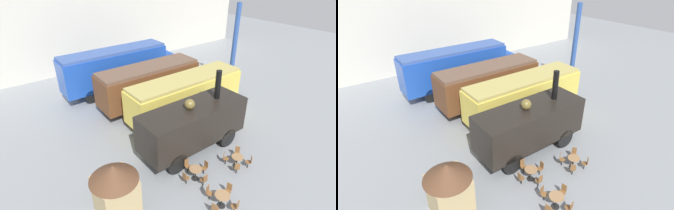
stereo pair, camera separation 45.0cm
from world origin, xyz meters
TOP-DOWN VIEW (x-y plane):
  - ground_plane at (0.00, 0.00)m, footprint 80.00×80.00m
  - backdrop_wall at (0.00, 15.88)m, footprint 44.00×0.15m
  - streamlined_locomotive at (-0.54, 8.81)m, footprint 12.09×2.45m
  - passenger_coach_wooden at (-0.27, 4.57)m, footprint 8.85×2.72m
  - passenger_coach_vintage at (0.87, 1.10)m, footprint 9.74×2.58m
  - steam_locomotive at (-1.62, -2.53)m, footprint 7.23×2.49m
  - cafe_table_near at (-3.52, -6.92)m, footprint 0.77×0.77m
  - cafe_table_mid at (-0.54, -5.42)m, footprint 0.72×0.72m
  - cafe_table_far at (-3.29, -4.69)m, footprint 0.74×0.74m
  - cafe_chair_0 at (-3.30, -7.65)m, footprint 0.37×0.39m
  - cafe_chair_1 at (-2.79, -6.71)m, footprint 0.39×0.37m
  - cafe_chair_2 at (-3.73, -6.19)m, footprint 0.37×0.39m
  - cafe_chair_3 at (-4.24, -7.13)m, footprint 0.39×0.37m
  - cafe_chair_4 at (-1.10, -5.88)m, footprint 0.41×0.40m
  - cafe_chair_5 at (-0.07, -5.98)m, footprint 0.40×0.41m
  - cafe_chair_6 at (0.03, -4.95)m, footprint 0.41×0.40m
  - cafe_chair_7 at (-1.00, -4.85)m, footprint 0.40×0.41m
  - cafe_chair_8 at (-2.54, -4.71)m, footprint 0.36×0.36m
  - cafe_chair_9 at (-3.27, -3.95)m, footprint 0.36×0.36m
  - cafe_chair_10 at (-4.03, -4.67)m, footprint 0.36×0.36m
  - cafe_chair_11 at (-3.30, -5.43)m, footprint 0.36×0.36m
  - visitor_person at (2.63, -2.70)m, footprint 0.34×0.34m
  - ticket_kiosk at (-7.91, -4.06)m, footprint 2.34×2.34m
  - support_pillar at (7.91, 2.55)m, footprint 0.44×0.44m

SIDE VIEW (x-z plane):
  - ground_plane at x=0.00m, z-range 0.00..0.00m
  - cafe_chair_0 at x=-3.30m, z-range 0.07..0.94m
  - cafe_chair_1 at x=-2.79m, z-range 0.07..0.94m
  - cafe_chair_2 at x=-3.73m, z-range 0.07..0.94m
  - cafe_chair_3 at x=-4.24m, z-range 0.07..0.94m
  - cafe_chair_4 at x=-1.10m, z-range 0.07..0.94m
  - cafe_chair_5 at x=-0.07m, z-range 0.07..0.94m
  - cafe_chair_6 at x=0.03m, z-range 0.07..0.94m
  - cafe_chair_7 at x=-1.00m, z-range 0.07..0.94m
  - cafe_chair_8 at x=-2.54m, z-range 0.07..0.94m
  - cafe_chair_9 at x=-3.27m, z-range 0.07..0.94m
  - cafe_chair_10 at x=-4.03m, z-range 0.07..0.94m
  - cafe_chair_11 at x=-3.30m, z-range 0.07..0.94m
  - cafe_table_mid at x=-0.54m, z-range 0.17..0.88m
  - cafe_table_far at x=-3.29m, z-range 0.18..0.92m
  - cafe_table_near at x=-3.52m, z-range 0.19..0.96m
  - visitor_person at x=2.63m, z-range 0.06..1.63m
  - ticket_kiosk at x=-7.91m, z-range 0.17..3.17m
  - passenger_coach_vintage at x=0.87m, z-range 0.28..3.62m
  - steam_locomotive at x=-1.62m, z-range -0.53..4.61m
  - passenger_coach_wooden at x=-0.27m, z-range 0.31..3.79m
  - streamlined_locomotive at x=-0.54m, z-range 0.36..4.39m
  - support_pillar at x=7.91m, z-range 0.00..8.00m
  - backdrop_wall at x=0.00m, z-range 0.00..9.00m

